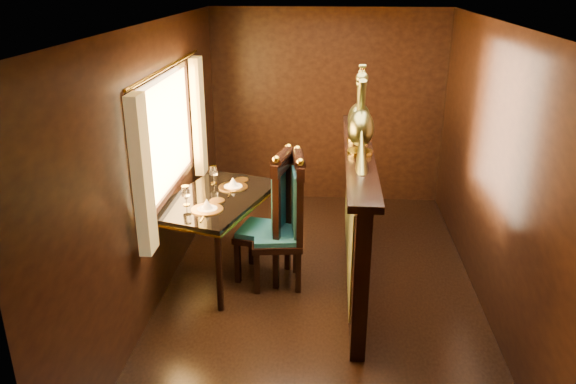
% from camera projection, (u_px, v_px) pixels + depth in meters
% --- Properties ---
extents(ground, '(5.00, 5.00, 0.00)m').
position_uv_depth(ground, '(320.00, 293.00, 5.41)').
color(ground, black).
rests_on(ground, ground).
extents(room_shell, '(3.04, 5.04, 2.52)m').
position_uv_depth(room_shell, '(314.00, 134.00, 4.86)').
color(room_shell, black).
rests_on(room_shell, ground).
extents(partition, '(0.26, 2.70, 1.36)m').
position_uv_depth(partition, '(355.00, 214.00, 5.41)').
color(partition, black).
rests_on(partition, ground).
extents(dining_table, '(1.23, 1.59, 1.03)m').
position_uv_depth(dining_table, '(216.00, 204.00, 5.54)').
color(dining_table, black).
rests_on(dining_table, ground).
extents(chair_left, '(0.58, 0.60, 1.36)m').
position_uv_depth(chair_left, '(275.00, 213.00, 5.45)').
color(chair_left, black).
rests_on(chair_left, ground).
extents(chair_right, '(0.55, 0.57, 1.36)m').
position_uv_depth(chair_right, '(290.00, 217.00, 5.36)').
color(chair_right, black).
rests_on(chair_right, ground).
extents(peacock_left, '(0.24, 0.65, 0.77)m').
position_uv_depth(peacock_left, '(362.00, 112.00, 4.90)').
color(peacock_left, '#1A5033').
rests_on(peacock_left, partition).
extents(peacock_right, '(0.22, 0.60, 0.71)m').
position_uv_depth(peacock_right, '(360.00, 105.00, 5.30)').
color(peacock_right, '#1A5033').
rests_on(peacock_right, partition).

